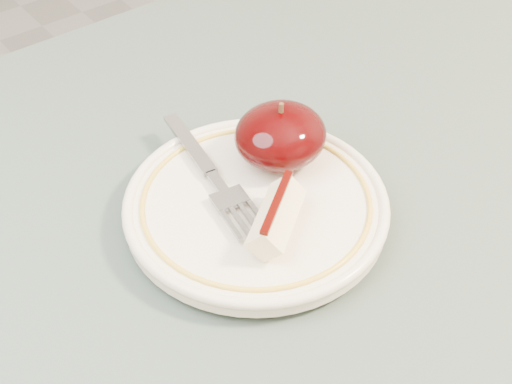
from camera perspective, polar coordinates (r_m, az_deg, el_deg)
table at (r=0.60m, az=7.73°, el=-12.70°), size 0.90×0.90×0.75m
plate at (r=0.56m, az=0.00°, el=-1.05°), size 0.21×0.21×0.02m
apple_half at (r=0.58m, az=1.96°, el=4.55°), size 0.08×0.07×0.06m
apple_wedge at (r=0.52m, az=1.65°, el=-1.97°), size 0.07×0.06×0.03m
fork at (r=0.57m, az=-3.59°, el=1.46°), size 0.05×0.16×0.00m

